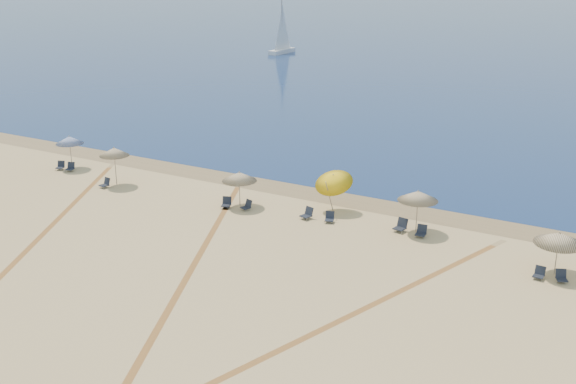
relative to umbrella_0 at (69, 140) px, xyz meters
name	(u,v)px	position (x,y,z in m)	size (l,w,h in m)	color
ground	(20,378)	(18.39, -20.28, -2.11)	(160.00, 160.00, 0.00)	tan
wet_sand	(318,194)	(18.39, 3.72, -2.11)	(500.00, 500.00, 0.00)	olive
umbrella_0	(69,140)	(0.00, 0.00, 0.00)	(2.01, 2.01, 2.45)	gray
umbrella_1	(114,152)	(5.59, -1.35, 0.21)	(1.99, 1.99, 2.66)	gray
umbrella_2	(239,177)	(15.22, -0.75, -0.21)	(2.15, 2.16, 2.25)	gray
umbrella_3	(333,180)	(20.62, 1.28, -0.11)	(2.32, 2.32, 2.78)	gray
umbrella_4	(418,196)	(26.18, 0.60, 0.01)	(2.26, 2.26, 2.47)	gray
umbrella_5	(559,238)	(33.95, -1.34, -0.24)	(2.33, 2.34, 2.22)	gray
chair_0	(61,166)	(-0.44, -0.68, -1.84)	(0.71, 0.76, 0.62)	black
chair_1	(70,167)	(0.45, -0.58, -1.83)	(0.70, 0.76, 0.63)	black
chair_2	(105,183)	(5.35, -2.15, -1.83)	(0.65, 0.72, 0.65)	black
chair_3	(226,203)	(14.65, -1.40, -1.82)	(0.74, 0.80, 0.66)	black
chair_4	(247,206)	(15.99, -1.13, -1.84)	(0.68, 0.73, 0.62)	black
chair_5	(307,214)	(19.90, -0.62, -1.81)	(0.73, 0.79, 0.68)	black
chair_6	(330,218)	(21.29, -0.48, -1.84)	(0.68, 0.74, 0.62)	black
chair_7	(401,226)	(25.42, 0.23, -1.79)	(0.72, 0.81, 0.73)	black
chair_8	(421,232)	(26.69, 0.02, -1.82)	(0.60, 0.68, 0.66)	black
chair_9	(539,273)	(33.39, -2.23, -1.85)	(0.53, 0.61, 0.59)	black
chair_10	(561,277)	(34.37, -2.08, -1.85)	(0.69, 0.73, 0.60)	black
sailboat_0	(282,36)	(-18.76, 63.33, 0.58)	(1.71, 6.01, 8.89)	white
tire_tracks	(169,274)	(17.63, -10.68, -2.11)	(54.82, 39.76, 0.00)	tan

